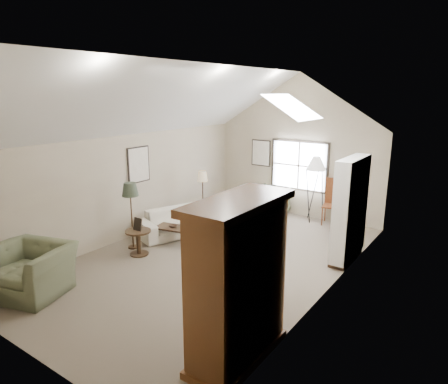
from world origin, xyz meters
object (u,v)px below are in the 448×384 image
Objects in this scene: coffee_table at (173,235)px; side_table at (139,242)px; armchair_near at (29,270)px; armchair_far at (275,200)px; armoire at (238,282)px; side_chair at (332,202)px; sofa at (183,221)px.

coffee_table is 0.93m from side_table.
armchair_far is (1.30, 6.72, -0.02)m from armchair_near.
armchair_near is 1.62× the size of coffee_table.
armchair_near reaches higher than side_table.
armchair_far is 1.61× the size of side_table.
armoire is at bearing -36.62° from coffee_table.
armchair_near is 2.32m from side_table.
armchair_near is at bearing 66.23° from armchair_far.
side_chair is (2.71, 4.43, 0.34)m from side_table.
side_chair is at bearing 54.44° from coffee_table.
armchair_far is at bearing 77.37° from coffee_table.
armoire reaches higher than sofa.
coffee_table is at bearing 64.51° from armchair_far.
armchair_far is at bearing 0.97° from sofa.
side_table is (-0.20, -0.91, 0.07)m from coffee_table.
armoire is 5.05m from sofa.
side_chair reaches higher than side_table.
armchair_far reaches higher than coffee_table.
armoire is at bearing -109.01° from sofa.
coffee_table is (0.51, 3.20, -0.22)m from armchair_near.
armchair_near is 1.08× the size of side_chair.
sofa is at bearing 113.18° from coffee_table.
armchair_near is 2.37× the size of side_table.
armchair_near is 1.47× the size of armchair_far.
sofa is 2.47× the size of armchair_far.
side_table is at bearing 65.09° from armchair_near.
armoire reaches higher than coffee_table.
coffee_table is at bearing 77.83° from side_table.
sofa is at bearing 139.03° from armoire.
coffee_table is 1.46× the size of side_table.
armchair_near is at bearing -171.14° from armoire.
sofa reaches higher than side_table.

